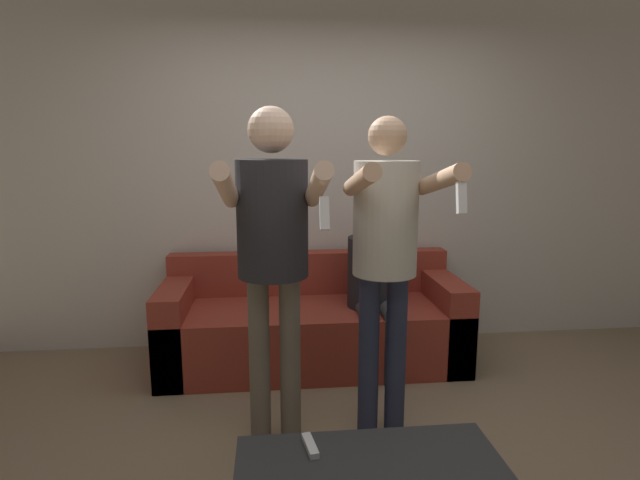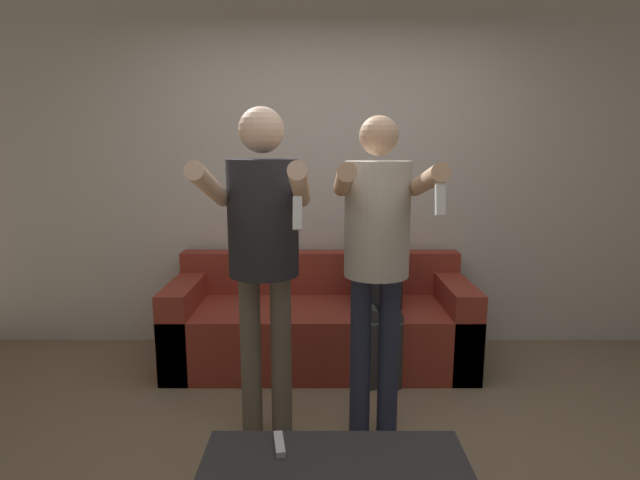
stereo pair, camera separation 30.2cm
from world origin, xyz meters
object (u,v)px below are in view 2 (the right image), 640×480
object	(u,v)px
person_standing_right	(377,243)
person_seated	(379,279)
couch	(320,325)
person_standing_left	(263,236)
remote_on_table	(279,444)

from	to	relation	value
person_standing_right	person_seated	size ratio (longest dim) A/B	1.44
couch	person_standing_right	distance (m)	1.33
person_standing_right	person_seated	world-z (taller)	person_standing_right
couch	person_standing_left	world-z (taller)	person_standing_left
person_standing_left	person_seated	distance (m)	1.20
person_seated	remote_on_table	distance (m)	1.68
person_standing_left	person_standing_right	bearing A→B (deg)	-0.02
couch	person_seated	bearing A→B (deg)	-19.93
person_standing_left	remote_on_table	distance (m)	1.00
person_standing_right	person_standing_left	bearing A→B (deg)	179.98
person_standing_left	person_seated	bearing A→B (deg)	51.01
couch	person_seated	distance (m)	0.58
couch	person_standing_left	distance (m)	1.35
person_seated	remote_on_table	xyz separation A→B (m)	(-0.57, -1.56, -0.25)
person_standing_right	remote_on_table	size ratio (longest dim) A/B	11.16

